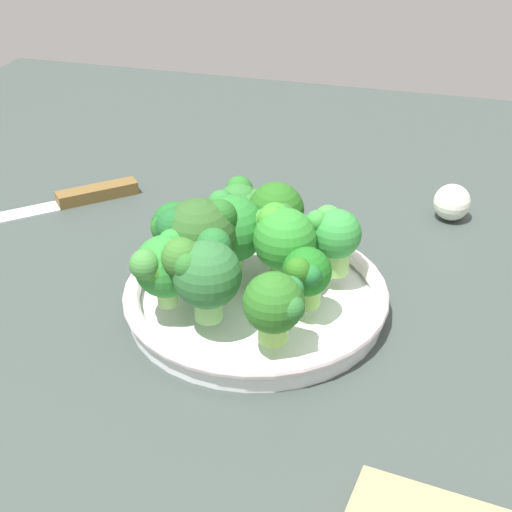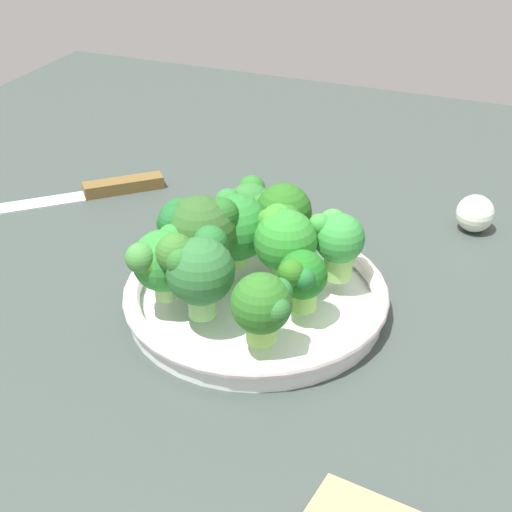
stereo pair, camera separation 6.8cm
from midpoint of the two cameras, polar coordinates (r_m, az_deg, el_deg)
ground_plane at (r=72.94cm, az=3.83°, el=-4.52°), size 130.00×130.00×2.50cm
bowl at (r=70.62cm, az=2.77°, el=-3.14°), size 24.42×24.42×2.84cm
broccoli_floret_0 at (r=70.00cm, az=8.94°, el=1.25°), size 5.16×5.11×6.34cm
broccoli_floret_1 at (r=63.48cm, az=-1.34°, el=-0.95°), size 6.68×6.80×7.53cm
broccoli_floret_2 at (r=65.81cm, az=-4.18°, el=-0.37°), size 5.43×6.31×6.57cm
broccoli_floret_3 at (r=68.63cm, az=4.86°, el=1.42°), size 6.34×5.71×7.19cm
broccoli_floret_4 at (r=60.88cm, az=3.79°, el=-3.79°), size 5.24×5.03×6.17cm
broccoli_floret_5 at (r=72.03cm, az=-2.89°, el=2.34°), size 4.68×4.83×6.17cm
broccoli_floret_6 at (r=68.29cm, az=-1.59°, el=1.89°), size 7.33×6.64×8.15cm
broccoli_floret_7 at (r=73.05cm, az=4.73°, el=3.17°), size 5.47×5.81×7.03cm
broccoli_floret_8 at (r=70.69cm, az=1.33°, el=2.15°), size 6.99×6.38×7.21cm
broccoli_floret_9 at (r=76.42cm, az=2.36°, el=3.82°), size 5.52×5.02×5.77cm
broccoli_floret_10 at (r=65.20cm, az=6.40°, el=-1.69°), size 4.32×4.90×5.47cm
knife at (r=93.01cm, az=-10.66°, el=4.60°), size 21.26×19.71×1.50cm
garlic_bulb at (r=87.81cm, az=18.21°, el=2.98°), size 4.14×4.14×4.14cm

